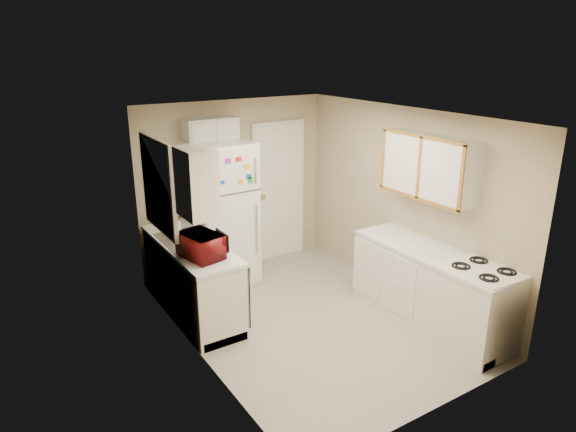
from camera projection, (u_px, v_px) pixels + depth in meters
floor at (310, 319)px, 6.10m from camera, size 3.80×3.80×0.00m
ceiling at (314, 115)px, 5.33m from camera, size 3.80×3.80×0.00m
wall_left at (194, 249)px, 5.00m from camera, size 3.80×3.80×0.00m
wall_right at (404, 204)px, 6.43m from camera, size 3.80×3.80×0.00m
wall_back at (235, 186)px, 7.24m from camera, size 2.80×2.80×0.00m
wall_front at (445, 289)px, 4.20m from camera, size 2.80×2.80×0.00m
left_counter at (192, 278)px, 6.12m from camera, size 0.60×1.80×0.90m
dishwasher at (237, 289)px, 5.77m from camera, size 0.03×0.58×0.72m
sink at (185, 242)px, 6.11m from camera, size 0.54×0.74×0.16m
microwave at (201, 245)px, 5.53m from camera, size 0.54×0.38×0.33m
soap_bottle at (176, 223)px, 6.35m from camera, size 0.10×0.10×0.18m
window_blinds at (159, 185)px, 5.74m from camera, size 0.10×0.98×1.08m
upper_cabinet_left at (196, 183)px, 5.06m from camera, size 0.30×0.45×0.70m
refrigerator at (221, 213)px, 6.84m from camera, size 0.81×0.79×1.92m
cabinet_over_fridge at (210, 133)px, 6.66m from camera, size 0.70×0.30×0.40m
interior_door at (279, 192)px, 7.62m from camera, size 0.86×0.06×2.08m
right_counter at (430, 288)px, 5.87m from camera, size 0.60×2.00×0.90m
stove at (478, 310)px, 5.40m from camera, size 0.63×0.76×0.89m
upper_cabinet_right at (429, 166)px, 5.76m from camera, size 0.30×1.20×0.70m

